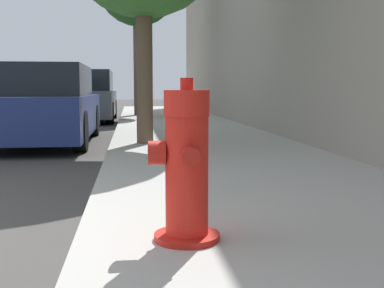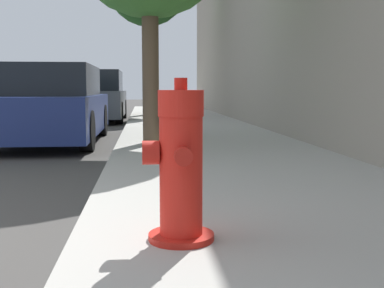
{
  "view_description": "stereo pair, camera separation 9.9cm",
  "coord_description": "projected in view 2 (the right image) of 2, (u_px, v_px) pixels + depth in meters",
  "views": [
    {
      "loc": [
        2.25,
        -2.68,
        0.97
      ],
      "look_at": [
        2.72,
        1.08,
        0.53
      ],
      "focal_mm": 45.0,
      "sensor_mm": 36.0,
      "label": 1
    },
    {
      "loc": [
        2.35,
        -2.69,
        0.97
      ],
      "look_at": [
        2.72,
        1.08,
        0.53
      ],
      "focal_mm": 45.0,
      "sensor_mm": 36.0,
      "label": 2
    }
  ],
  "objects": [
    {
      "name": "sidewalk_slab",
      "position": [
        319.0,
        240.0,
        2.87
      ],
      "size": [
        2.92,
        40.0,
        0.13
      ],
      "color": "#A8A59E",
      "rests_on": "ground_plane"
    },
    {
      "name": "fire_hydrant",
      "position": [
        180.0,
        168.0,
        2.62
      ],
      "size": [
        0.39,
        0.39,
        0.89
      ],
      "color": "red",
      "rests_on": "sidewalk_slab"
    },
    {
      "name": "parked_car_near",
      "position": [
        50.0,
        106.0,
        8.46
      ],
      "size": [
        1.75,
        4.13,
        1.36
      ],
      "color": "navy",
      "rests_on": "ground_plane"
    },
    {
      "name": "parked_car_mid",
      "position": [
        93.0,
        97.0,
        14.19
      ],
      "size": [
        1.82,
        4.16,
        1.48
      ],
      "color": "#4C5156",
      "rests_on": "ground_plane"
    }
  ]
}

